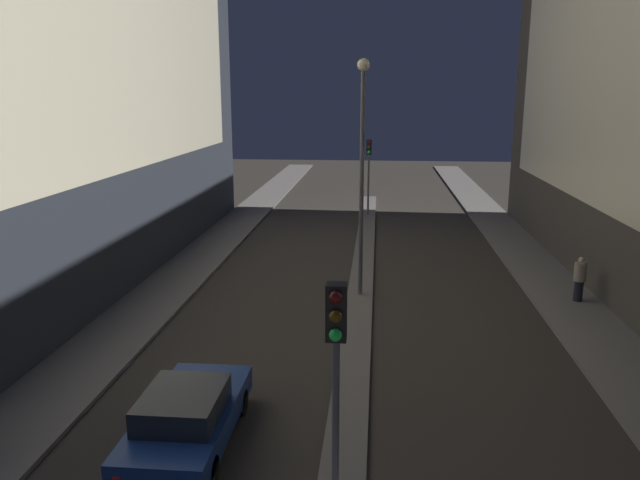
# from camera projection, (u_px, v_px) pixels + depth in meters

# --- Properties ---
(median_strip) EXTENTS (0.96, 38.88, 0.11)m
(median_strip) POSITION_uv_depth(u_px,v_px,m) (363.00, 269.00, 27.26)
(median_strip) COLOR #66605B
(median_strip) RESTS_ON ground
(traffic_light_near) EXTENTS (0.32, 0.42, 4.66)m
(traffic_light_near) POSITION_uv_depth(u_px,v_px,m) (336.00, 361.00, 9.61)
(traffic_light_near) COLOR #4C4C51
(traffic_light_near) RESTS_ON median_strip
(traffic_light_mid) EXTENTS (0.32, 0.42, 4.66)m
(traffic_light_mid) POSITION_uv_depth(u_px,v_px,m) (369.00, 160.00, 38.39)
(traffic_light_mid) COLOR #4C4C51
(traffic_light_mid) RESTS_ON median_strip
(street_lamp) EXTENTS (0.44, 0.44, 8.63)m
(street_lamp) POSITION_uv_depth(u_px,v_px,m) (362.00, 152.00, 22.44)
(street_lamp) COLOR #4C4C51
(street_lamp) RESTS_ON median_strip
(car_left_lane) EXTENTS (1.91, 4.54, 1.44)m
(car_left_lane) POSITION_uv_depth(u_px,v_px,m) (187.00, 417.00, 13.47)
(car_left_lane) COLOR navy
(car_left_lane) RESTS_ON ground
(pedestrian_on_right_sidewalk) EXTENTS (0.43, 0.43, 1.67)m
(pedestrian_on_right_sidewalk) POSITION_uv_depth(u_px,v_px,m) (580.00, 278.00, 22.66)
(pedestrian_on_right_sidewalk) COLOR black
(pedestrian_on_right_sidewalk) RESTS_ON sidewalk_right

